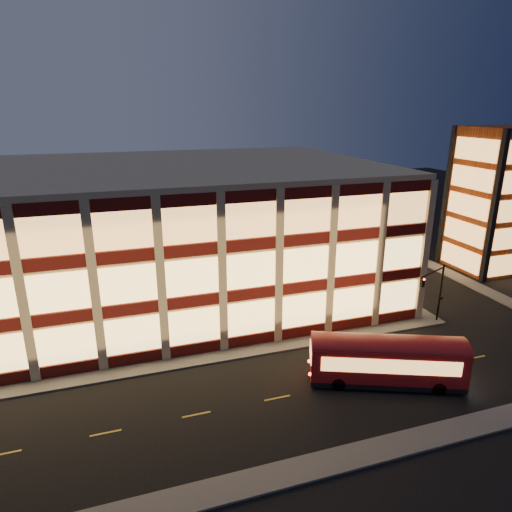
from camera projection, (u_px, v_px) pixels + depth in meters
name	position (u px, v px, depth m)	size (l,w,h in m)	color
ground	(206.00, 365.00, 37.60)	(200.00, 200.00, 0.00)	black
sidewalk_office_south	(168.00, 364.00, 37.59)	(54.00, 2.00, 0.15)	#514F4C
sidewalk_office_east	(351.00, 268.00, 59.74)	(2.00, 30.00, 0.15)	#514F4C
sidewalk_tower_west	(421.00, 260.00, 63.01)	(2.00, 30.00, 0.15)	#514F4C
sidewalk_near	(255.00, 482.00, 25.85)	(100.00, 2.00, 0.15)	#514F4C
office_building	(144.00, 232.00, 49.71)	(50.45, 30.45, 14.50)	tan
stair_tower	(494.00, 201.00, 57.43)	(8.60, 8.60, 18.00)	#8C3814
traffic_signal_far	(434.00, 286.00, 43.12)	(3.79, 1.87, 6.00)	black
trolley_bus	(387.00, 358.00, 34.59)	(11.70, 7.09, 3.89)	maroon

